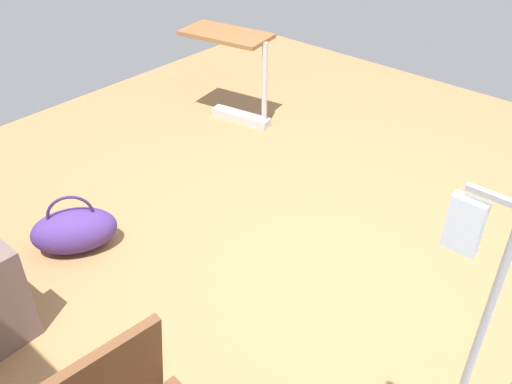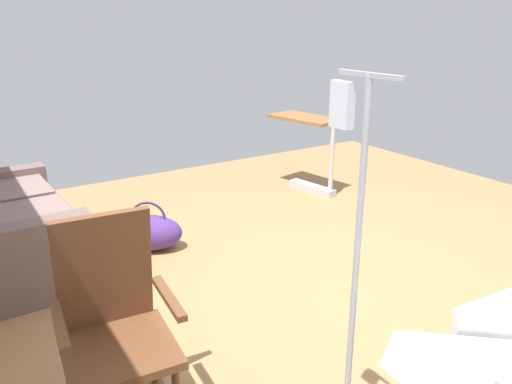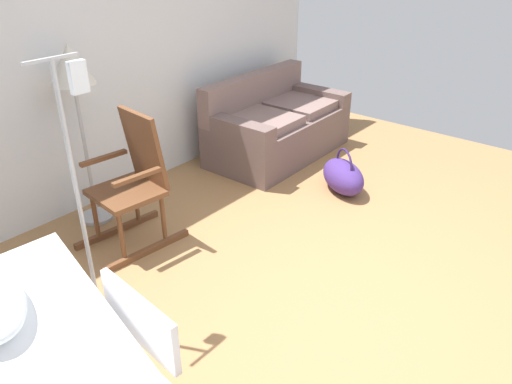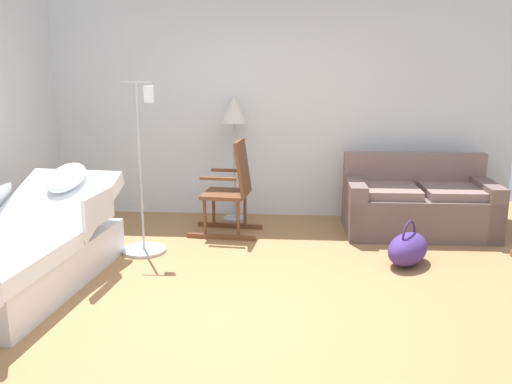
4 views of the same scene
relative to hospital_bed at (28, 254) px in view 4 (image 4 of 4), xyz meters
name	(u,v)px [view 4 (image 4 of 4)]	position (x,y,z in m)	size (l,w,h in m)	color
ground_plane	(262,298)	(1.97, -0.07, -0.30)	(6.79, 6.79, 0.00)	#9E7247
back_wall	(276,106)	(1.97, 2.47, 1.05)	(5.63, 0.10, 2.70)	silver
hospital_bed	(28,254)	(0.00, 0.00, 0.00)	(1.14, 2.18, 0.95)	silver
couch	(418,206)	(3.59, 1.82, 0.01)	(1.62, 0.88, 0.85)	#68534F
rocking_chair	(232,190)	(1.53, 1.61, 0.21)	(0.80, 0.55, 1.05)	brown
floor_lamp	(234,118)	(1.50, 2.16, 0.93)	(0.34, 0.34, 1.48)	#B2B5BA
duffel_bag	(408,249)	(3.29, 0.79, -0.14)	(0.57, 0.64, 0.43)	#472D7A
iv_pole	(144,228)	(0.72, 0.95, -0.05)	(0.44, 0.44, 1.69)	#B2B5BA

